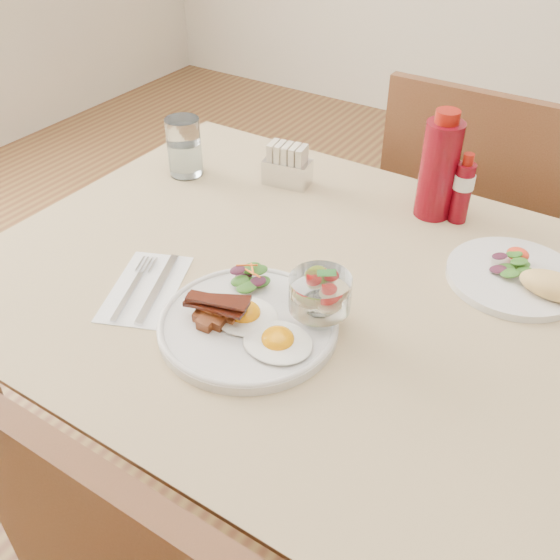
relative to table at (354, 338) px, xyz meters
The scene contains 13 objects.
table is the anchor object (origin of this frame).
chair_far 0.68m from the table, 90.00° to the left, with size 0.42×0.42×0.93m.
main_plate 0.22m from the table, 124.17° to the right, with size 0.28×0.28×0.02m, color silver.
fried_eggs 0.22m from the table, 115.22° to the right, with size 0.21×0.15×0.03m.
bacon_potato_pile 0.27m from the table, 128.08° to the right, with size 0.11×0.07×0.05m.
side_salad 0.22m from the table, 151.59° to the right, with size 0.07×0.06×0.04m.
fruit_cup 0.19m from the table, 100.75° to the right, with size 0.09×0.09×0.10m.
second_plate 0.30m from the table, 40.25° to the left, with size 0.24×0.23×0.06m.
ketchup_bottle 0.37m from the table, 90.16° to the left, with size 0.09×0.09×0.21m.
hot_sauce_bottle 0.36m from the table, 81.22° to the left, with size 0.05×0.05×0.14m.
sugar_caddy 0.43m from the table, 138.87° to the left, with size 0.11×0.07×0.09m.
water_glass 0.57m from the table, 160.11° to the left, with size 0.07×0.07×0.13m.
napkin_cutlery 0.37m from the table, 151.30° to the right, with size 0.18×0.23×0.01m.
Camera 1 is at (0.33, -0.74, 1.40)m, focal length 40.00 mm.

